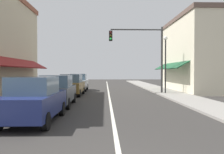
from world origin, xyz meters
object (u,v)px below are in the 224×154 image
object	(u,v)px
parked_car_second_left	(57,91)
parked_car_third_left	(72,85)
parked_car_nearest_left	(34,100)
street_lamp_right_mid	(166,55)
parked_car_far_left	(79,82)
traffic_signal_mast_arm	(144,48)

from	to	relation	value
parked_car_second_left	parked_car_third_left	bearing A→B (deg)	89.05
parked_car_nearest_left	parked_car_third_left	bearing A→B (deg)	90.69
parked_car_second_left	street_lamp_right_mid	xyz separation A→B (m)	(8.06, 6.71, 2.53)
parked_car_far_left	street_lamp_right_mid	size ratio (longest dim) A/B	0.81
parked_car_nearest_left	parked_car_second_left	xyz separation A→B (m)	(-0.02, 4.32, 0.00)
parked_car_second_left	street_lamp_right_mid	bearing A→B (deg)	38.83
parked_car_far_left	traffic_signal_mast_arm	size ratio (longest dim) A/B	0.69
parked_car_second_left	traffic_signal_mast_arm	world-z (taller)	traffic_signal_mast_arm
parked_car_far_left	parked_car_nearest_left	bearing A→B (deg)	-90.53
parked_car_nearest_left	parked_car_far_left	size ratio (longest dim) A/B	1.00
parked_car_far_left	street_lamp_right_mid	distance (m)	9.38
parked_car_nearest_left	traffic_signal_mast_arm	world-z (taller)	traffic_signal_mast_arm
parked_car_third_left	traffic_signal_mast_arm	size ratio (longest dim) A/B	0.69
parked_car_far_left	traffic_signal_mast_arm	bearing A→B (deg)	-29.90
parked_car_second_left	parked_car_far_left	bearing A→B (deg)	89.07
traffic_signal_mast_arm	street_lamp_right_mid	distance (m)	1.98
parked_car_nearest_left	traffic_signal_mast_arm	xyz separation A→B (m)	(6.26, 11.57, 3.20)
parked_car_third_left	traffic_signal_mast_arm	bearing A→B (deg)	13.83
parked_car_nearest_left	traffic_signal_mast_arm	size ratio (longest dim) A/B	0.68
parked_car_nearest_left	parked_car_third_left	distance (m)	10.17
traffic_signal_mast_arm	parked_car_third_left	bearing A→B (deg)	-167.41
traffic_signal_mast_arm	street_lamp_right_mid	size ratio (longest dim) A/B	1.18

